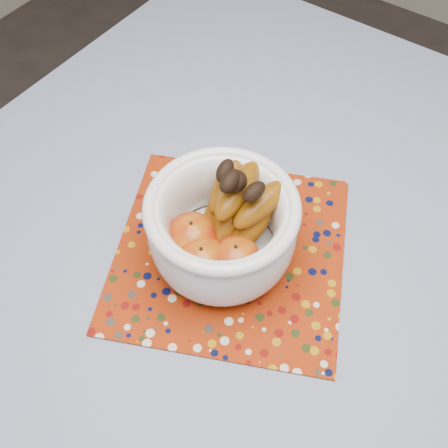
% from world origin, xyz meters
% --- Properties ---
extents(table, '(1.20, 1.20, 0.75)m').
position_xyz_m(table, '(0.00, 0.00, 0.67)').
color(table, brown).
rests_on(table, ground).
extents(tablecloth, '(1.32, 1.32, 0.01)m').
position_xyz_m(tablecloth, '(0.00, 0.00, 0.76)').
color(tablecloth, slate).
rests_on(tablecloth, table).
extents(placemat, '(0.48, 0.48, 0.00)m').
position_xyz_m(placemat, '(-0.09, -0.02, 0.76)').
color(placemat, '#902507').
rests_on(placemat, tablecloth).
extents(fruit_bowl, '(0.23, 0.23, 0.18)m').
position_xyz_m(fruit_bowl, '(-0.10, -0.03, 0.84)').
color(fruit_bowl, white).
rests_on(fruit_bowl, placemat).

